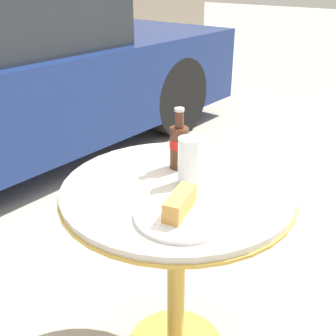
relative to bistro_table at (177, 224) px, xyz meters
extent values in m
cylinder|color=gold|center=(0.00, 0.00, -0.21)|extent=(0.06, 0.06, 0.66)
cylinder|color=gold|center=(0.00, 0.00, 0.12)|extent=(0.73, 0.73, 0.01)
cylinder|color=beige|center=(0.00, 0.00, 0.13)|extent=(0.72, 0.72, 0.02)
cylinder|color=#4C2819|center=(0.11, 0.08, 0.21)|extent=(0.06, 0.06, 0.14)
cylinder|color=red|center=(0.11, 0.08, 0.23)|extent=(0.06, 0.06, 0.03)
cylinder|color=#4C2819|center=(0.11, 0.08, 0.31)|extent=(0.03, 0.03, 0.06)
cylinder|color=silver|center=(0.11, 0.08, 0.34)|extent=(0.03, 0.03, 0.01)
cylinder|color=#C68923|center=(0.04, -0.02, 0.20)|extent=(0.06, 0.06, 0.12)
cylinder|color=silver|center=(0.04, -0.02, 0.22)|extent=(0.07, 0.07, 0.15)
cylinder|color=white|center=(-0.14, -0.12, 0.15)|extent=(0.26, 0.26, 0.01)
cube|color=white|center=(-0.14, -0.12, 0.15)|extent=(0.19, 0.19, 0.00)
cube|color=#C68E47|center=(-0.14, -0.11, 0.18)|extent=(0.15, 0.08, 0.06)
cylinder|color=black|center=(1.84, 2.91, -0.23)|extent=(0.66, 0.20, 0.66)
cylinder|color=black|center=(1.84, 1.43, -0.23)|extent=(0.66, 0.20, 0.66)
camera|label=1|loc=(-0.91, -0.70, 0.75)|focal=45.00mm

